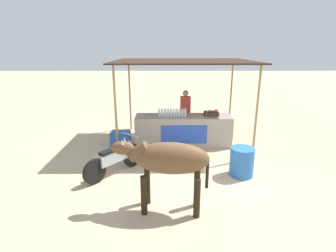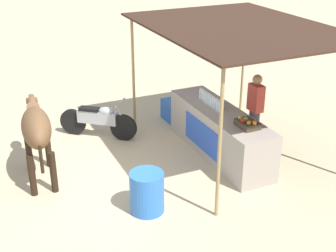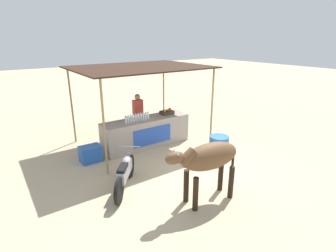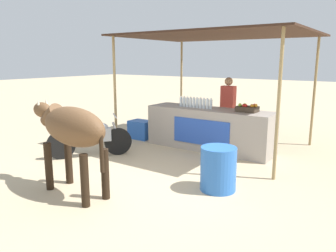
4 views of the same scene
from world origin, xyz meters
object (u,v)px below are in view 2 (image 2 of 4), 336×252
at_px(stall_counter, 219,133).
at_px(fruit_crate, 247,123).
at_px(vendor_behind_counter, 255,112).
at_px(cow, 36,128).
at_px(motorcycle_parked, 98,119).
at_px(cooler_box, 174,110).
at_px(water_barrel, 147,192).

relative_size(stall_counter, fruit_crate, 6.82).
relative_size(fruit_crate, vendor_behind_counter, 0.27).
height_order(vendor_behind_counter, cow, vendor_behind_counter).
distance_m(vendor_behind_counter, motorcycle_parked, 3.39).
height_order(fruit_crate, vendor_behind_counter, vendor_behind_counter).
bearing_deg(cooler_box, stall_counter, 2.80).
relative_size(cooler_box, cow, 0.33).
relative_size(cooler_box, motorcycle_parked, 0.42).
xyz_separation_m(water_barrel, motorcycle_parked, (-3.08, 0.10, 0.07)).
bearing_deg(motorcycle_parked, cow, -49.90).
bearing_deg(fruit_crate, stall_counter, -177.00).
height_order(vendor_behind_counter, motorcycle_parked, vendor_behind_counter).
xyz_separation_m(stall_counter, fruit_crate, (0.89, 0.05, 0.55)).
bearing_deg(vendor_behind_counter, stall_counter, -98.58).
xyz_separation_m(cooler_box, water_barrel, (3.28, -2.03, 0.12)).
relative_size(stall_counter, cow, 1.63).
relative_size(stall_counter, cooler_box, 5.00).
height_order(cow, motorcycle_parked, cow).
distance_m(cooler_box, motorcycle_parked, 1.95).
bearing_deg(stall_counter, water_barrel, -58.73).
distance_m(water_barrel, cow, 2.39).
bearing_deg(stall_counter, vendor_behind_counter, 81.42).
bearing_deg(cow, vendor_behind_counter, 81.58).
xyz_separation_m(stall_counter, water_barrel, (1.29, -2.13, -0.12)).
xyz_separation_m(cooler_box, cow, (1.46, -3.43, 0.79)).
height_order(fruit_crate, cow, cow).
bearing_deg(motorcycle_parked, vendor_behind_counter, 55.60).
relative_size(stall_counter, vendor_behind_counter, 1.82).
bearing_deg(cooler_box, motorcycle_parked, -84.21).
xyz_separation_m(fruit_crate, cooler_box, (-2.87, -0.14, -0.79)).
xyz_separation_m(stall_counter, vendor_behind_counter, (0.11, 0.75, 0.37)).
bearing_deg(cooler_box, cow, -66.91).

